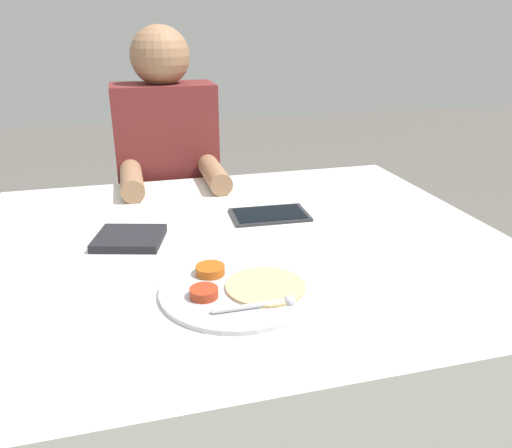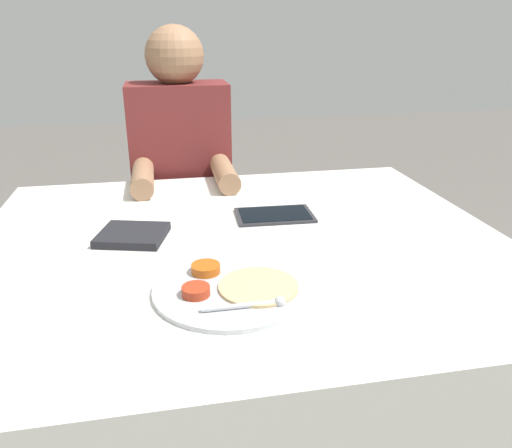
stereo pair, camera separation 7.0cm
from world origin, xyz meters
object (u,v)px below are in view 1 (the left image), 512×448
(thali_tray, at_px, (238,288))
(tablet_device, at_px, (270,215))
(person_diner, at_px, (171,213))
(red_notebook, at_px, (130,239))

(thali_tray, distance_m, tablet_device, 0.42)
(thali_tray, xyz_separation_m, tablet_device, (0.17, 0.38, -0.00))
(tablet_device, relative_size, person_diner, 0.17)
(thali_tray, height_order, red_notebook, thali_tray)
(person_diner, bearing_deg, tablet_device, -67.65)
(thali_tray, height_order, person_diner, person_diner)
(thali_tray, bearing_deg, person_diner, 93.04)
(tablet_device, xyz_separation_m, person_diner, (-0.22, 0.54, -0.17))
(tablet_device, bearing_deg, thali_tray, -114.56)
(thali_tray, relative_size, red_notebook, 1.62)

